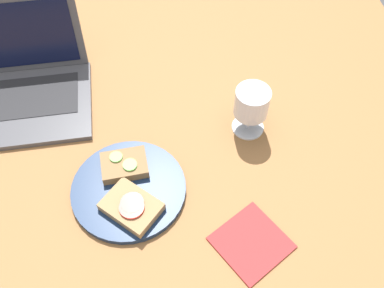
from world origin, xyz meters
TOP-DOWN VIEW (x-y plane):
  - wooden_table at (0.00, 0.00)cm, footprint 140.00×140.00cm
  - plate at (-6.10, -6.29)cm, footprint 23.23×23.23cm
  - sandwich_with_tomato at (-5.71, -11.20)cm, footprint 13.11×13.04cm
  - sandwich_with_cucumber at (-6.44, -1.45)cm, footprint 9.68×7.37cm
  - wine_glass at (21.51, 5.97)cm, footprint 7.42×7.42cm
  - laptop at (-29.82, 24.22)cm, footprint 33.22×27.90cm
  - napkin at (15.90, -21.03)cm, footprint 16.70×16.65cm

SIDE VIEW (x-z plane):
  - wooden_table at x=0.00cm, z-range 0.00..3.00cm
  - napkin at x=15.90cm, z-range 3.00..3.40cm
  - plate at x=-6.10cm, z-range 3.00..4.34cm
  - sandwich_with_tomato at x=-5.71cm, z-range 4.22..6.68cm
  - sandwich_with_cucumber at x=-6.44cm, z-range 4.21..6.71cm
  - laptop at x=-29.82cm, z-range -2.82..16.79cm
  - wine_glass at x=21.51cm, z-range 5.16..16.92cm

